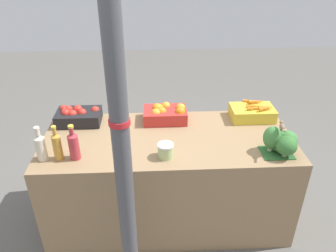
{
  "coord_description": "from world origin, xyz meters",
  "views": [
    {
      "loc": [
        -0.11,
        -2.15,
        2.14
      ],
      "look_at": [
        0.0,
        0.0,
        0.9
      ],
      "focal_mm": 35.0,
      "sensor_mm": 36.0,
      "label": 1
    }
  ],
  "objects_px": {
    "support_pole": "(120,128)",
    "sparrow_bird": "(282,126)",
    "orange_crate": "(166,114)",
    "carrot_crate": "(253,112)",
    "broccoli_pile": "(281,141)",
    "juice_bottle_amber": "(57,145)",
    "juice_bottle_ruby": "(74,145)",
    "apple_crate": "(77,116)",
    "pickle_jar": "(166,151)",
    "juice_bottle_cloudy": "(41,146)"
  },
  "relations": [
    {
      "from": "orange_crate",
      "to": "juice_bottle_ruby",
      "type": "xyz_separation_m",
      "value": [
        -0.65,
        -0.52,
        0.04
      ]
    },
    {
      "from": "support_pole",
      "to": "apple_crate",
      "type": "bearing_deg",
      "value": 114.64
    },
    {
      "from": "juice_bottle_ruby",
      "to": "juice_bottle_cloudy",
      "type": "bearing_deg",
      "value": 180.0
    },
    {
      "from": "pickle_jar",
      "to": "carrot_crate",
      "type": "bearing_deg",
      "value": 34.91
    },
    {
      "from": "support_pole",
      "to": "carrot_crate",
      "type": "relative_size",
      "value": 7.33
    },
    {
      "from": "carrot_crate",
      "to": "juice_bottle_ruby",
      "type": "height_order",
      "value": "juice_bottle_ruby"
    },
    {
      "from": "orange_crate",
      "to": "pickle_jar",
      "type": "distance_m",
      "value": 0.53
    },
    {
      "from": "orange_crate",
      "to": "juice_bottle_cloudy",
      "type": "height_order",
      "value": "juice_bottle_cloudy"
    },
    {
      "from": "apple_crate",
      "to": "carrot_crate",
      "type": "height_order",
      "value": "carrot_crate"
    },
    {
      "from": "orange_crate",
      "to": "juice_bottle_amber",
      "type": "distance_m",
      "value": 0.92
    },
    {
      "from": "orange_crate",
      "to": "sparrow_bird",
      "type": "bearing_deg",
      "value": -35.3
    },
    {
      "from": "carrot_crate",
      "to": "juice_bottle_ruby",
      "type": "bearing_deg",
      "value": -159.64
    },
    {
      "from": "carrot_crate",
      "to": "juice_bottle_cloudy",
      "type": "height_order",
      "value": "juice_bottle_cloudy"
    },
    {
      "from": "apple_crate",
      "to": "orange_crate",
      "type": "xyz_separation_m",
      "value": [
        0.73,
        -0.01,
        0.0
      ]
    },
    {
      "from": "orange_crate",
      "to": "broccoli_pile",
      "type": "xyz_separation_m",
      "value": [
        0.79,
        -0.53,
        0.03
      ]
    },
    {
      "from": "apple_crate",
      "to": "support_pole",
      "type": "bearing_deg",
      "value": -65.36
    },
    {
      "from": "juice_bottle_amber",
      "to": "sparrow_bird",
      "type": "xyz_separation_m",
      "value": [
        1.53,
        -0.03,
        0.12
      ]
    },
    {
      "from": "broccoli_pile",
      "to": "sparrow_bird",
      "type": "height_order",
      "value": "sparrow_bird"
    },
    {
      "from": "broccoli_pile",
      "to": "pickle_jar",
      "type": "relative_size",
      "value": 2.18
    },
    {
      "from": "support_pole",
      "to": "juice_bottle_cloudy",
      "type": "distance_m",
      "value": 0.87
    },
    {
      "from": "apple_crate",
      "to": "pickle_jar",
      "type": "height_order",
      "value": "apple_crate"
    },
    {
      "from": "broccoli_pile",
      "to": "sparrow_bird",
      "type": "relative_size",
      "value": 1.83
    },
    {
      "from": "juice_bottle_amber",
      "to": "sparrow_bird",
      "type": "relative_size",
      "value": 1.92
    },
    {
      "from": "support_pole",
      "to": "apple_crate",
      "type": "relative_size",
      "value": 7.33
    },
    {
      "from": "apple_crate",
      "to": "sparrow_bird",
      "type": "relative_size",
      "value": 2.65
    },
    {
      "from": "juice_bottle_cloudy",
      "to": "pickle_jar",
      "type": "xyz_separation_m",
      "value": [
        0.85,
        -0.02,
        -0.05
      ]
    },
    {
      "from": "apple_crate",
      "to": "carrot_crate",
      "type": "distance_m",
      "value": 1.47
    },
    {
      "from": "apple_crate",
      "to": "orange_crate",
      "type": "relative_size",
      "value": 1.0
    },
    {
      "from": "orange_crate",
      "to": "sparrow_bird",
      "type": "xyz_separation_m",
      "value": [
        0.77,
        -0.54,
        0.16
      ]
    },
    {
      "from": "orange_crate",
      "to": "broccoli_pile",
      "type": "height_order",
      "value": "broccoli_pile"
    },
    {
      "from": "broccoli_pile",
      "to": "juice_bottle_amber",
      "type": "distance_m",
      "value": 1.56
    },
    {
      "from": "juice_bottle_cloudy",
      "to": "sparrow_bird",
      "type": "bearing_deg",
      "value": -0.94
    },
    {
      "from": "support_pole",
      "to": "sparrow_bird",
      "type": "distance_m",
      "value": 1.17
    },
    {
      "from": "carrot_crate",
      "to": "sparrow_bird",
      "type": "relative_size",
      "value": 2.65
    },
    {
      "from": "broccoli_pile",
      "to": "juice_bottle_ruby",
      "type": "relative_size",
      "value": 0.94
    },
    {
      "from": "orange_crate",
      "to": "carrot_crate",
      "type": "distance_m",
      "value": 0.74
    },
    {
      "from": "carrot_crate",
      "to": "broccoli_pile",
      "type": "xyz_separation_m",
      "value": [
        0.05,
        -0.53,
        0.04
      ]
    },
    {
      "from": "sparrow_bird",
      "to": "pickle_jar",
      "type": "bearing_deg",
      "value": 98.56
    },
    {
      "from": "apple_crate",
      "to": "juice_bottle_cloudy",
      "type": "xyz_separation_m",
      "value": [
        -0.15,
        -0.52,
        0.04
      ]
    },
    {
      "from": "orange_crate",
      "to": "carrot_crate",
      "type": "relative_size",
      "value": 1.0
    },
    {
      "from": "support_pole",
      "to": "sparrow_bird",
      "type": "xyz_separation_m",
      "value": [
        1.04,
        0.45,
        -0.28
      ]
    },
    {
      "from": "carrot_crate",
      "to": "pickle_jar",
      "type": "xyz_separation_m",
      "value": [
        -0.76,
        -0.53,
        -0.0
      ]
    },
    {
      "from": "support_pole",
      "to": "broccoli_pile",
      "type": "height_order",
      "value": "support_pole"
    },
    {
      "from": "juice_bottle_cloudy",
      "to": "juice_bottle_ruby",
      "type": "bearing_deg",
      "value": -0.0
    },
    {
      "from": "juice_bottle_ruby",
      "to": "sparrow_bird",
      "type": "xyz_separation_m",
      "value": [
        1.42,
        -0.03,
        0.12
      ]
    },
    {
      "from": "juice_bottle_cloudy",
      "to": "pickle_jar",
      "type": "bearing_deg",
      "value": -1.09
    },
    {
      "from": "broccoli_pile",
      "to": "juice_bottle_ruby",
      "type": "xyz_separation_m",
      "value": [
        -1.44,
        0.01,
        0.01
      ]
    },
    {
      "from": "juice_bottle_cloudy",
      "to": "juice_bottle_amber",
      "type": "relative_size",
      "value": 0.99
    },
    {
      "from": "orange_crate",
      "to": "pickle_jar",
      "type": "height_order",
      "value": "orange_crate"
    },
    {
      "from": "sparrow_bird",
      "to": "juice_bottle_ruby",
      "type": "bearing_deg",
      "value": 98.26
    }
  ]
}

